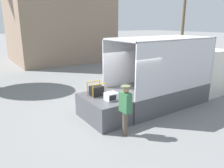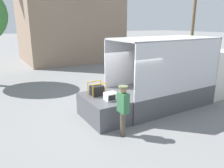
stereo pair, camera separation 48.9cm
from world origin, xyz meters
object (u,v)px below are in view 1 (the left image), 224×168
(box_truck, at_px, (181,80))
(worker_person, at_px, (125,105))
(portable_generator, at_px, (97,90))
(utility_pole, at_px, (184,12))
(microwave, at_px, (111,96))

(box_truck, height_order, worker_person, box_truck)
(portable_generator, height_order, utility_pole, utility_pole)
(microwave, xyz_separation_m, portable_generator, (-0.17, 0.78, 0.06))
(utility_pole, bearing_deg, microwave, -149.96)
(microwave, bearing_deg, worker_person, -98.20)
(microwave, height_order, worker_person, worker_person)
(worker_person, bearing_deg, box_truck, 17.95)
(microwave, height_order, utility_pole, utility_pole)
(worker_person, relative_size, utility_pole, 0.19)
(microwave, relative_size, utility_pole, 0.05)
(box_truck, relative_size, worker_person, 3.80)
(box_truck, relative_size, microwave, 14.87)
(box_truck, bearing_deg, portable_generator, 175.62)
(portable_generator, distance_m, worker_person, 1.87)
(microwave, relative_size, portable_generator, 0.74)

